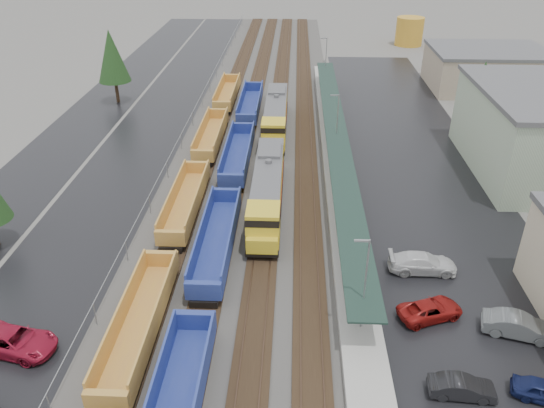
{
  "coord_description": "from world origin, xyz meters",
  "views": [
    {
      "loc": [
        4.51,
        -8.65,
        26.58
      ],
      "look_at": [
        2.55,
        35.03,
        2.0
      ],
      "focal_mm": 35.0,
      "sensor_mm": 36.0,
      "label": 1
    }
  ],
  "objects": [
    {
      "name": "west_road",
      "position": [
        -25.0,
        60.0,
        0.01
      ],
      "size": [
        9.0,
        160.0,
        0.02
      ],
      "primitive_type": "cube",
      "color": "black",
      "rests_on": "ground"
    },
    {
      "name": "well_string_blue",
      "position": [
        -2.0,
        29.74,
        1.23
      ],
      "size": [
        2.83,
        88.47,
        2.51
      ],
      "color": "navy",
      "rests_on": "ground"
    },
    {
      "name": "parked_car_east_e",
      "position": [
        20.62,
        20.36,
        0.82
      ],
      "size": [
        2.98,
        5.26,
        1.64
      ],
      "primitive_type": "imported",
      "rotation": [
        0.0,
        0.0,
        1.31
      ],
      "color": "#55595A",
      "rests_on": "ground"
    },
    {
      "name": "parked_car_west_c",
      "position": [
        -14.21,
        17.34,
        0.81
      ],
      "size": [
        3.83,
        6.28,
        1.63
      ],
      "primitive_type": "imported",
      "rotation": [
        0.0,
        0.0,
        1.37
      ],
      "color": "maroon",
      "rests_on": "ground"
    },
    {
      "name": "east_commuter_lot",
      "position": [
        19.0,
        50.0,
        0.01
      ],
      "size": [
        16.0,
        100.0,
        0.02
      ],
      "primitive_type": "cube",
      "color": "black",
      "rests_on": "ground"
    },
    {
      "name": "parked_car_east_a",
      "position": [
        15.21,
        14.78,
        0.68
      ],
      "size": [
        1.68,
        4.19,
        1.36
      ],
      "primitive_type": "imported",
      "rotation": [
        0.0,
        0.0,
        1.51
      ],
      "color": "black",
      "rests_on": "ground"
    },
    {
      "name": "ballast_strip",
      "position": [
        0.0,
        60.0,
        0.04
      ],
      "size": [
        20.0,
        160.0,
        0.08
      ],
      "primitive_type": "cube",
      "color": "#302D2B",
      "rests_on": "ground"
    },
    {
      "name": "trackbed",
      "position": [
        -0.0,
        60.0,
        0.16
      ],
      "size": [
        14.6,
        160.0,
        0.22
      ],
      "color": "black",
      "rests_on": "ground"
    },
    {
      "name": "storage_tank",
      "position": [
        29.04,
        111.21,
        2.94
      ],
      "size": [
        5.89,
        5.89,
        5.89
      ],
      "primitive_type": "cylinder",
      "color": "gold",
      "rests_on": "ground"
    },
    {
      "name": "well_string_yellow",
      "position": [
        -6.0,
        27.8,
        1.19
      ],
      "size": [
        2.7,
        101.63,
        2.4
      ],
      "color": "gold",
      "rests_on": "ground"
    },
    {
      "name": "locomotive_lead",
      "position": [
        2.0,
        37.01,
        2.32
      ],
      "size": [
        2.91,
        19.15,
        4.34
      ],
      "color": "black",
      "rests_on": "ground"
    },
    {
      "name": "station_platform",
      "position": [
        9.5,
        50.01,
        0.73
      ],
      "size": [
        3.0,
        80.0,
        8.0
      ],
      "color": "#9E9B93",
      "rests_on": "ground"
    },
    {
      "name": "west_parking_lot",
      "position": [
        -15.0,
        60.0,
        0.01
      ],
      "size": [
        10.0,
        160.0,
        0.02
      ],
      "primitive_type": "cube",
      "color": "black",
      "rests_on": "ground"
    },
    {
      "name": "parked_car_east_c",
      "position": [
        15.38,
        27.7,
        0.81
      ],
      "size": [
        2.33,
        5.63,
        1.63
      ],
      "primitive_type": "imported",
      "rotation": [
        0.0,
        0.0,
        1.56
      ],
      "color": "silver",
      "rests_on": "ground"
    },
    {
      "name": "tree_west_far",
      "position": [
        -23.0,
        70.0,
        7.12
      ],
      "size": [
        4.84,
        4.84,
        11.0
      ],
      "color": "#332316",
      "rests_on": "ground"
    },
    {
      "name": "tree_east",
      "position": [
        28.0,
        58.0,
        6.47
      ],
      "size": [
        4.4,
        4.4,
        10.0
      ],
      "color": "#332316",
      "rests_on": "ground"
    },
    {
      "name": "locomotive_trail",
      "position": [
        2.0,
        58.01,
        2.32
      ],
      "size": [
        2.91,
        19.15,
        4.34
      ],
      "color": "black",
      "rests_on": "ground"
    },
    {
      "name": "parked_car_east_b",
      "position": [
        14.81,
        22.0,
        0.68
      ],
      "size": [
        3.81,
        5.34,
        1.35
      ],
      "primitive_type": "imported",
      "rotation": [
        0.0,
        0.0,
        1.93
      ],
      "color": "maroon",
      "rests_on": "ground"
    },
    {
      "name": "chainlink_fence",
      "position": [
        -9.5,
        58.44,
        1.61
      ],
      "size": [
        0.08,
        160.04,
        2.02
      ],
      "color": "gray",
      "rests_on": "ground"
    }
  ]
}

